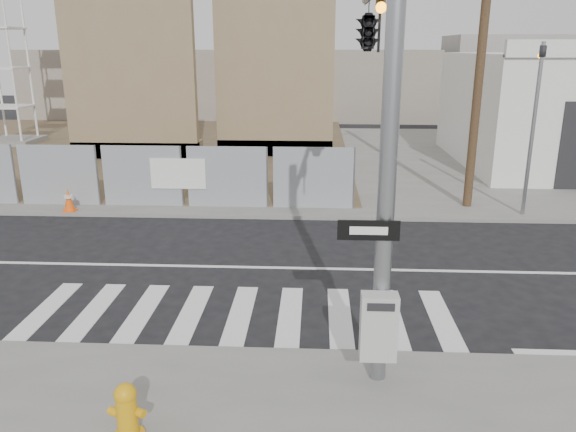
{
  "coord_description": "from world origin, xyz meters",
  "views": [
    {
      "loc": [
        1.48,
        -12.69,
        5.14
      ],
      "look_at": [
        0.85,
        -0.25,
        1.4
      ],
      "focal_mm": 35.0,
      "sensor_mm": 36.0,
      "label": 1
    }
  ],
  "objects_px": {
    "traffic_cone_c": "(69,200)",
    "traffic_cone_d": "(287,196)",
    "fire_hydrant": "(127,411)",
    "signal_pole": "(373,69)"
  },
  "relations": [
    {
      "from": "fire_hydrant",
      "to": "traffic_cone_d",
      "type": "bearing_deg",
      "value": 107.05
    },
    {
      "from": "traffic_cone_c",
      "to": "traffic_cone_d",
      "type": "height_order",
      "value": "traffic_cone_c"
    },
    {
      "from": "traffic_cone_c",
      "to": "traffic_cone_d",
      "type": "xyz_separation_m",
      "value": [
        6.94,
        1.07,
        -0.04
      ]
    },
    {
      "from": "fire_hydrant",
      "to": "traffic_cone_d",
      "type": "relative_size",
      "value": 1.24
    },
    {
      "from": "fire_hydrant",
      "to": "traffic_cone_c",
      "type": "xyz_separation_m",
      "value": [
        -5.41,
        10.65,
        -0.04
      ]
    },
    {
      "from": "signal_pole",
      "to": "fire_hydrant",
      "type": "height_order",
      "value": "signal_pole"
    },
    {
      "from": "traffic_cone_c",
      "to": "fire_hydrant",
      "type": "bearing_deg",
      "value": -63.06
    },
    {
      "from": "signal_pole",
      "to": "fire_hydrant",
      "type": "xyz_separation_m",
      "value": [
        -3.48,
        -4.38,
        -4.26
      ]
    },
    {
      "from": "signal_pole",
      "to": "fire_hydrant",
      "type": "bearing_deg",
      "value": -128.44
    },
    {
      "from": "fire_hydrant",
      "to": "traffic_cone_c",
      "type": "distance_m",
      "value": 11.94
    }
  ]
}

